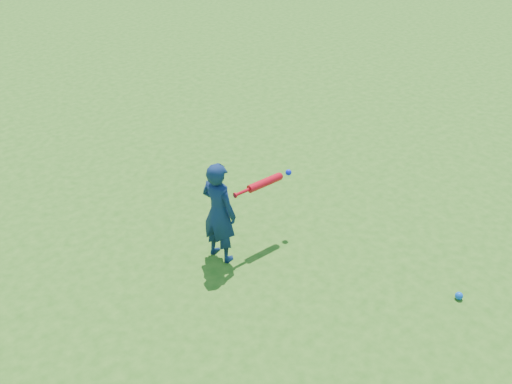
# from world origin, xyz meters

# --- Properties ---
(ground) EXTENTS (80.00, 80.00, 0.00)m
(ground) POSITION_xyz_m (0.00, 0.00, 0.00)
(ground) COLOR #2B5F16
(ground) RESTS_ON ground
(child) EXTENTS (0.37, 0.48, 1.17)m
(child) POSITION_xyz_m (0.46, 0.53, 0.59)
(child) COLOR #0F2148
(child) RESTS_ON ground
(ground_ball_blue) EXTENTS (0.08, 0.08, 0.08)m
(ground_ball_blue) POSITION_xyz_m (1.93, -1.50, 0.04)
(ground_ball_blue) COLOR blue
(ground_ball_blue) RESTS_ON ground
(bat_swing) EXTENTS (0.79, 0.09, 0.09)m
(bat_swing) POSITION_xyz_m (1.07, 0.49, 0.75)
(bat_swing) COLOR red
(bat_swing) RESTS_ON ground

